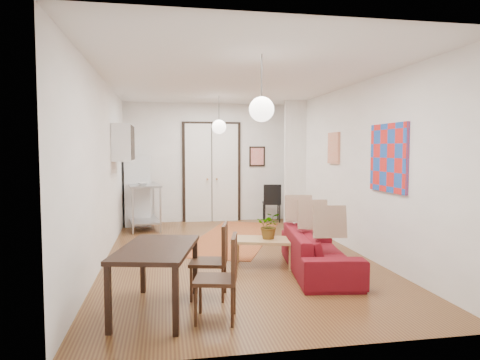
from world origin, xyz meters
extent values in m
plane|color=brown|center=(0.00, 0.00, 0.00)|extent=(7.00, 7.00, 0.00)
cube|color=white|center=(0.00, 0.00, 2.90)|extent=(4.20, 7.00, 0.02)
cube|color=white|center=(0.00, 3.50, 1.45)|extent=(4.20, 0.02, 2.90)
cube|color=white|center=(0.00, -3.50, 1.45)|extent=(4.20, 0.02, 2.90)
cube|color=white|center=(-2.10, 0.00, 1.45)|extent=(0.02, 7.00, 2.90)
cube|color=white|center=(2.10, 0.00, 1.45)|extent=(0.02, 7.00, 2.90)
cube|color=white|center=(0.00, 3.46, 1.20)|extent=(1.44, 0.06, 2.50)
cube|color=white|center=(1.85, 2.55, 1.45)|extent=(0.50, 0.10, 2.90)
cube|color=white|center=(-1.92, 1.50, 1.90)|extent=(0.35, 1.00, 0.70)
cube|color=red|center=(2.08, -1.25, 1.65)|extent=(0.05, 1.00, 1.00)
cube|color=beige|center=(2.08, 0.80, 1.80)|extent=(0.05, 0.50, 0.60)
cube|color=red|center=(1.15, 3.47, 1.60)|extent=(0.40, 0.03, 0.50)
cube|color=#996640|center=(-2.07, 2.00, 1.95)|extent=(0.03, 0.44, 0.54)
sphere|color=white|center=(0.00, 2.00, 2.25)|extent=(0.30, 0.30, 0.30)
cylinder|color=black|center=(0.00, 2.00, 2.65)|extent=(0.01, 0.01, 0.50)
sphere|color=white|center=(0.00, -2.00, 2.25)|extent=(0.30, 0.30, 0.30)
cylinder|color=black|center=(0.00, -2.00, 2.65)|extent=(0.01, 0.01, 0.50)
cube|color=#C16330|center=(0.23, 1.40, 0.00)|extent=(2.59, 3.82, 0.01)
imported|color=maroon|center=(1.04, -1.20, 0.30)|extent=(2.16, 1.09, 0.60)
cube|color=#A7844F|center=(0.31, -0.77, 0.40)|extent=(1.05, 0.77, 0.04)
cube|color=#A7844F|center=(-0.10, -0.98, 0.19)|extent=(0.07, 0.07, 0.38)
cube|color=#A7844F|center=(0.73, -0.98, 0.19)|extent=(0.07, 0.07, 0.38)
cube|color=#A7844F|center=(-0.10, -0.56, 0.19)|extent=(0.07, 0.07, 0.38)
cube|color=#A7844F|center=(0.73, -0.56, 0.19)|extent=(0.07, 0.07, 0.38)
imported|color=#2F5B28|center=(0.41, -0.77, 0.62)|extent=(0.44, 0.41, 0.41)
cube|color=#B0B2B5|center=(-1.61, 2.72, 0.98)|extent=(0.83, 1.39, 0.04)
cube|color=#B0B2B5|center=(-1.61, 2.72, 0.20)|extent=(0.79, 1.34, 0.03)
cylinder|color=#B0B2B5|center=(-1.90, 2.11, 0.49)|extent=(0.04, 0.04, 0.98)
cylinder|color=#B0B2B5|center=(-1.32, 2.11, 0.49)|extent=(0.04, 0.04, 0.98)
cylinder|color=#B0B2B5|center=(-1.90, 3.34, 0.49)|extent=(0.04, 0.04, 0.98)
cylinder|color=#B0B2B5|center=(-1.32, 3.34, 0.49)|extent=(0.04, 0.04, 0.98)
imported|color=beige|center=(-1.61, 2.42, 1.03)|extent=(0.30, 0.30, 0.06)
imported|color=#548BB6|center=(-1.66, 2.97, 1.11)|extent=(0.12, 0.12, 0.21)
cube|color=silver|center=(-1.75, 3.15, 0.81)|extent=(0.59, 0.59, 1.63)
cube|color=black|center=(-1.24, -2.36, 0.70)|extent=(1.01, 1.43, 0.05)
cube|color=black|center=(-1.57, -2.96, 0.33)|extent=(0.07, 0.07, 0.67)
cube|color=black|center=(-0.92, -2.96, 0.33)|extent=(0.07, 0.07, 0.67)
cube|color=black|center=(-1.57, -1.75, 0.33)|extent=(0.07, 0.07, 0.67)
cube|color=black|center=(-0.92, -1.75, 0.33)|extent=(0.07, 0.07, 0.67)
cube|color=#372111|center=(-0.64, -2.01, 0.43)|extent=(0.51, 0.49, 0.04)
cube|color=#372111|center=(-0.64, -1.81, 0.67)|extent=(0.13, 0.41, 0.45)
cylinder|color=#372111|center=(-0.82, -2.19, 0.21)|extent=(0.03, 0.03, 0.43)
cylinder|color=#372111|center=(-0.47, -2.19, 0.21)|extent=(0.03, 0.03, 0.43)
cylinder|color=#372111|center=(-0.82, -1.82, 0.21)|extent=(0.03, 0.03, 0.43)
cylinder|color=#372111|center=(-0.47, -1.82, 0.21)|extent=(0.03, 0.03, 0.43)
cube|color=#372111|center=(-0.64, -2.71, 0.43)|extent=(0.51, 0.49, 0.04)
cube|color=#372111|center=(-0.64, -2.51, 0.67)|extent=(0.13, 0.41, 0.45)
cylinder|color=#372111|center=(-0.82, -2.89, 0.21)|extent=(0.03, 0.03, 0.43)
cylinder|color=#372111|center=(-0.47, -2.89, 0.21)|extent=(0.03, 0.03, 0.43)
cylinder|color=#372111|center=(-0.82, -2.52, 0.21)|extent=(0.03, 0.03, 0.43)
cylinder|color=#372111|center=(-0.47, -2.52, 0.21)|extent=(0.03, 0.03, 0.43)
cube|color=black|center=(1.45, 3.15, 0.45)|extent=(0.48, 0.48, 0.04)
cube|color=black|center=(1.45, 3.34, 0.70)|extent=(0.43, 0.10, 0.45)
cylinder|color=black|center=(1.26, 2.97, 0.23)|extent=(0.03, 0.03, 0.45)
cylinder|color=black|center=(1.63, 2.97, 0.23)|extent=(0.03, 0.03, 0.45)
cylinder|color=black|center=(1.26, 3.33, 0.23)|extent=(0.03, 0.03, 0.45)
cylinder|color=black|center=(1.63, 3.33, 0.23)|extent=(0.03, 0.03, 0.45)
camera|label=1|loc=(-1.15, -7.01, 1.77)|focal=32.00mm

